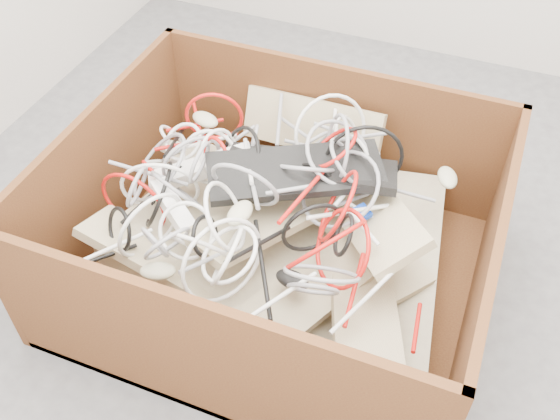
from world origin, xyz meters
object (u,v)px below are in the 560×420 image
at_px(power_strip_left, 201,168).
at_px(vga_plug, 362,213).
at_px(cardboard_box, 272,250).
at_px(power_strip_right, 178,214).

distance_m(power_strip_left, vga_plug, 0.51).
bearing_deg(power_strip_left, cardboard_box, -41.10).
distance_m(power_strip_left, power_strip_right, 0.20).
xyz_separation_m(cardboard_box, vga_plug, (0.26, 0.03, 0.24)).
distance_m(power_strip_right, vga_plug, 0.52).
xyz_separation_m(power_strip_left, vga_plug, (0.51, -0.02, 0.01)).
bearing_deg(cardboard_box, power_strip_right, -146.70).
bearing_deg(power_strip_left, vga_plug, -31.68).
bearing_deg(cardboard_box, power_strip_left, 168.80).
height_order(power_strip_left, vga_plug, power_strip_left).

